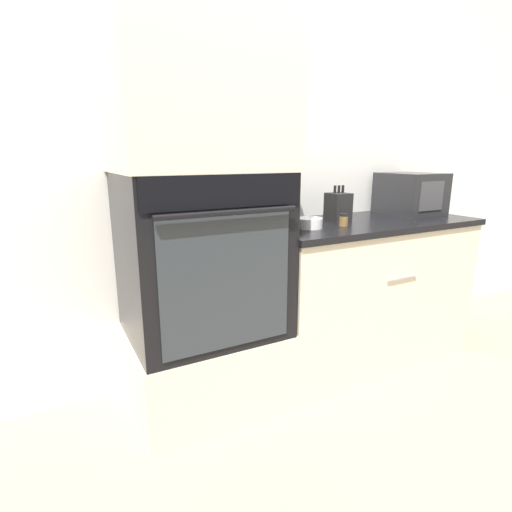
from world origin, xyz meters
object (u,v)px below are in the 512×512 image
Objects in this scene: condiment_jar_mid at (276,216)px; knife_block at (338,207)px; wall_oven at (202,255)px; bowl at (309,223)px; microwave at (410,193)px; condiment_jar_near at (344,220)px.

knife_block is at bearing -12.82° from condiment_jar_mid.
wall_oven is 0.56m from condiment_jar_mid.
knife_block is 0.34m from bowl.
microwave reaches higher than condiment_jar_mid.
condiment_jar_near is 0.38m from condiment_jar_mid.
condiment_jar_near is at bearing -166.34° from microwave.
wall_oven reaches higher than microwave.
bowl is 0.23m from condiment_jar_mid.
condiment_jar_mid is at bearing 18.31° from wall_oven.
microwave is 2.57× the size of bowl.
wall_oven reaches higher than condiment_jar_near.
knife_block is 0.39m from condiment_jar_mid.
bowl is at bearing -156.37° from knife_block.
wall_oven is 9.91× the size of condiment_jar_mid.
knife_block is 2.99× the size of condiment_jar_near.
knife_block reaches higher than condiment_jar_near.
wall_oven reaches higher than bowl.
microwave is 0.74m from condiment_jar_near.
condiment_jar_mid is (-0.38, 0.09, -0.04)m from knife_block.
bowl is (-0.91, -0.13, -0.11)m from microwave.
microwave reaches higher than knife_block.
microwave is at bearing 13.66° from condiment_jar_near.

